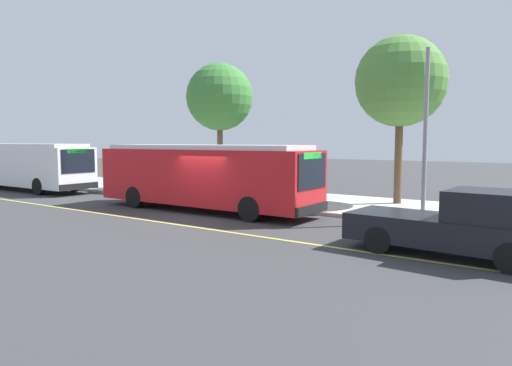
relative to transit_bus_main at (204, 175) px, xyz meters
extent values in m
plane|color=#38383A|center=(1.02, -1.01, -1.62)|extent=(120.00, 120.00, 0.00)
cube|color=#B7B2A8|center=(1.02, 4.99, -1.54)|extent=(44.00, 6.40, 0.15)
cube|color=#E0D64C|center=(1.02, -3.21, -1.61)|extent=(36.00, 0.14, 0.01)
cube|color=red|center=(-0.02, -0.01, -0.07)|extent=(10.88, 2.64, 2.40)
cube|color=silver|center=(-0.02, -0.01, 1.23)|extent=(10.01, 2.38, 0.20)
cube|color=black|center=(5.43, 0.04, 0.37)|extent=(0.06, 2.17, 1.34)
cube|color=black|center=(-0.03, 1.28, 0.22)|extent=(9.56, 0.12, 1.06)
cube|color=white|center=(-0.03, 1.28, -1.05)|extent=(10.32, 0.11, 0.28)
cube|color=#26D83F|center=(5.44, 0.04, 0.95)|extent=(0.04, 1.40, 0.24)
cube|color=black|center=(5.45, 0.04, -1.09)|extent=(0.10, 2.50, 0.36)
cylinder|color=black|center=(3.34, 1.17, -1.12)|extent=(1.00, 0.29, 1.00)
cylinder|color=black|center=(3.36, -1.14, -1.12)|extent=(1.00, 0.29, 1.00)
cylinder|color=black|center=(-3.28, 1.12, -1.12)|extent=(1.00, 0.29, 1.00)
cylinder|color=black|center=(-3.27, -1.19, -1.12)|extent=(1.00, 0.29, 1.00)
cube|color=white|center=(-15.42, 0.08, -0.07)|extent=(11.41, 2.80, 2.40)
cube|color=silver|center=(-15.42, 0.08, 1.23)|extent=(10.50, 2.52, 0.20)
cube|color=black|center=(-9.73, 0.21, 0.37)|extent=(0.09, 2.17, 1.34)
cube|color=black|center=(-15.45, 1.37, 0.22)|extent=(9.99, 0.26, 1.06)
cube|color=#197259|center=(-15.45, 1.38, -1.05)|extent=(10.79, 0.27, 0.28)
cube|color=#26D83F|center=(-9.72, 0.21, 0.95)|extent=(0.06, 1.40, 0.24)
cube|color=black|center=(-9.71, 0.21, -1.09)|extent=(0.13, 2.50, 0.36)
cylinder|color=black|center=(-11.93, 1.31, -1.12)|extent=(1.01, 0.30, 1.00)
cylinder|color=black|center=(-11.87, -0.99, -1.12)|extent=(1.01, 0.30, 1.00)
cylinder|color=black|center=(-18.85, 1.16, -1.12)|extent=(1.01, 0.30, 1.00)
cube|color=black|center=(10.90, -2.32, -0.94)|extent=(5.51, 2.30, 0.75)
cube|color=black|center=(11.84, -2.38, -0.17)|extent=(1.99, 2.00, 0.80)
cylinder|color=black|center=(12.52, -3.32, -1.24)|extent=(0.77, 0.28, 0.76)
cylinder|color=black|center=(9.33, -1.33, -1.24)|extent=(0.77, 0.28, 0.76)
cylinder|color=black|center=(9.23, -3.13, -1.24)|extent=(0.77, 0.28, 0.76)
cylinder|color=#333338|center=(1.49, 5.29, -0.27)|extent=(0.10, 0.10, 2.40)
cylinder|color=#333338|center=(1.49, 3.99, -0.27)|extent=(0.10, 0.10, 2.40)
cylinder|color=#333338|center=(-1.11, 5.29, -0.27)|extent=(0.10, 0.10, 2.40)
cylinder|color=#333338|center=(-1.11, 3.99, -0.27)|extent=(0.10, 0.10, 2.40)
cube|color=#333338|center=(0.19, 4.64, 0.97)|extent=(2.90, 1.60, 0.08)
cube|color=#4C606B|center=(0.19, 5.29, -0.27)|extent=(2.47, 0.04, 2.16)
cube|color=navy|center=(-1.11, 4.64, -0.31)|extent=(0.06, 1.11, 1.82)
cube|color=brown|center=(0.38, 4.63, -1.02)|extent=(1.60, 0.44, 0.06)
cube|color=brown|center=(0.38, 4.87, -0.74)|extent=(1.60, 0.05, 0.44)
cube|color=#333338|center=(-0.34, 4.63, -1.24)|extent=(0.08, 0.40, 0.45)
cube|color=#333338|center=(1.10, 4.63, -1.24)|extent=(0.08, 0.40, 0.45)
cylinder|color=#333338|center=(2.29, 2.74, -0.07)|extent=(0.07, 0.07, 2.80)
cube|color=white|center=(2.29, 2.72, 1.03)|extent=(0.44, 0.03, 0.56)
cube|color=red|center=(2.29, 2.70, 1.03)|extent=(0.40, 0.01, 0.16)
cylinder|color=#282D47|center=(-0.51, 3.79, -1.04)|extent=(0.14, 0.14, 0.85)
cylinder|color=#282D47|center=(-0.51, 3.61, -1.04)|extent=(0.14, 0.14, 0.85)
cube|color=beige|center=(-0.51, 3.70, -0.31)|extent=(0.24, 0.40, 0.62)
sphere|color=tan|center=(-0.51, 3.70, 0.11)|extent=(0.22, 0.22, 0.22)
cylinder|color=brown|center=(-5.26, 7.45, 0.62)|extent=(0.36, 0.36, 4.17)
sphere|color=#387A33|center=(-5.26, 7.45, 4.29)|extent=(4.24, 4.24, 4.24)
cylinder|color=brown|center=(6.60, 6.42, 0.62)|extent=(0.36, 0.36, 4.16)
sphere|color=#4C8438|center=(6.60, 6.42, 4.29)|extent=(4.24, 4.24, 4.24)
cylinder|color=gray|center=(8.92, 2.35, 1.73)|extent=(0.16, 0.16, 6.40)
camera|label=1|loc=(13.76, -15.42, 1.50)|focal=32.41mm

